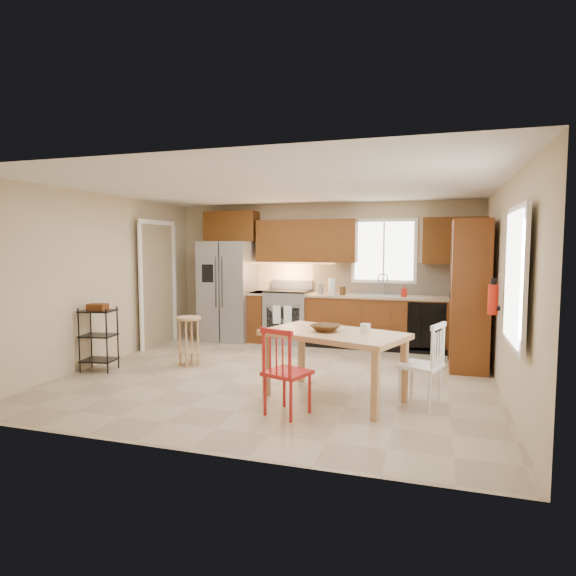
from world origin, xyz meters
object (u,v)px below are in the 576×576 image
Objects in this scene: dining_table at (334,366)px; chair_white at (421,364)px; fire_extinguisher at (493,300)px; bar_stool at (189,341)px; pantry at (469,295)px; utility_cart at (99,339)px; chair_red at (287,371)px; refrigerator at (228,291)px; table_jar at (365,330)px; table_bowl at (326,332)px; range_stove at (288,317)px; soap_bottle at (404,291)px.

dining_table is 0.95m from chair_white.
fire_extinguisher reaches higher than bar_stool.
utility_cart is at bearing -161.35° from pantry.
chair_red is at bearing -98.90° from dining_table.
pantry reaches higher than bar_stool.
pantry reaches higher than refrigerator.
table_jar is (-1.20, -1.83, -0.26)m from pantry.
table_jar is at bearing -150.93° from fire_extinguisher.
dining_table is (2.59, -2.85, -0.53)m from refrigerator.
table_bowl is at bearing 112.13° from chair_white.
refrigerator reaches higher than utility_cart.
table_bowl is 0.45m from table_jar.
chair_white is 6.93× the size of table_jar.
fire_extinguisher reaches higher than utility_cart.
pantry reaches higher than table_jar.
range_stove reaches higher than table_bowl.
dining_table is 0.74m from chair_red.
utility_cart reaches higher than table_jar.
chair_red is at bearing -126.30° from pantry.
chair_red reaches higher than bar_stool.
chair_white is (-0.59, -1.88, -0.59)m from pantry.
refrigerator is 4.76m from fire_extinguisher.
pantry is 2.36× the size of utility_cart.
fire_extinguisher is at bearing -2.39° from utility_cart.
chair_white is 4.34m from utility_cart.
dining_table is at bearing 0.00° from table_bowl.
range_stove is at bearing 2.99° from refrigerator.
dining_table is at bearing -47.80° from refrigerator.
pantry is 2.56m from dining_table.
range_stove is 3.35m from table_jar.
table_jar is (1.78, -2.82, 0.33)m from range_stove.
table_bowl is 3.32m from utility_cart.
range_stove is 3.19m from pantry.
fire_extinguisher is 2.07m from table_bowl.
soap_bottle is 0.53× the size of fire_extinguisher.
utility_cart is (-0.80, -2.59, -0.47)m from refrigerator.
dining_table is 11.79× the size of table_jar.
fire_extinguisher is 0.23× the size of dining_table.
chair_red is 6.93× the size of table_jar.
refrigerator is 1.24m from range_stove.
chair_red is at bearing 137.70° from chair_white.
chair_red is 1.07m from table_jar.
bar_stool is at bearing 20.22° from utility_cart.
bar_stool is (-2.31, 0.87, -0.02)m from dining_table.
table_bowl is at bearing -13.79° from utility_cart.
dining_table is 1.74× the size of utility_cart.
utility_cart is at bearing -165.05° from dining_table.
chair_white is at bearing -107.54° from pantry.
soap_bottle is at bearing 94.22° from chair_red.
chair_red is (-2.09, -1.53, -0.64)m from fire_extinguisher.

